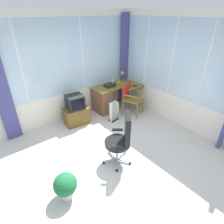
# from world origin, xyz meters

# --- Properties ---
(ground) EXTENTS (5.68, 5.30, 0.06)m
(ground) POSITION_xyz_m (0.00, 0.00, -0.03)
(ground) COLOR beige
(north_window_panel) EXTENTS (4.68, 0.07, 2.78)m
(north_window_panel) POSITION_xyz_m (0.00, 2.18, 1.39)
(north_window_panel) COLOR white
(north_window_panel) RESTS_ON ground
(east_window_panel) EXTENTS (0.07, 4.30, 2.78)m
(east_window_panel) POSITION_xyz_m (2.37, -0.00, 1.39)
(east_window_panel) COLOR white
(east_window_panel) RESTS_ON ground
(curtain_north_left) EXTENTS (0.32, 0.10, 2.68)m
(curtain_north_left) POSITION_xyz_m (-1.29, 2.10, 1.34)
(curtain_north_left) COLOR #464789
(curtain_north_left) RESTS_ON ground
(curtain_corner) EXTENTS (0.32, 0.09, 2.68)m
(curtain_corner) POSITION_xyz_m (2.24, 2.05, 1.34)
(curtain_corner) COLOR #464789
(curtain_corner) RESTS_ON ground
(desk) EXTENTS (1.40, 0.90, 0.74)m
(desk) POSITION_xyz_m (1.23, 1.81, 0.40)
(desk) COLOR olive
(desk) RESTS_ON ground
(desk_lamp) EXTENTS (0.24, 0.21, 0.36)m
(desk_lamp) POSITION_xyz_m (1.97, 1.87, 0.97)
(desk_lamp) COLOR yellow
(desk_lamp) RESTS_ON desk
(tv_remote) EXTENTS (0.12, 0.15, 0.02)m
(tv_remote) POSITION_xyz_m (2.04, 1.36, 0.75)
(tv_remote) COLOR black
(tv_remote) RESTS_ON desk
(spray_bottle) EXTENTS (0.06, 0.06, 0.22)m
(spray_bottle) POSITION_xyz_m (1.55, 1.80, 0.85)
(spray_bottle) COLOR #35ACDB
(spray_bottle) RESTS_ON desk
(paper_tray) EXTENTS (0.31, 0.25, 0.09)m
(paper_tray) POSITION_xyz_m (1.44, 1.81, 0.79)
(paper_tray) COLOR #2A2727
(paper_tray) RESTS_ON desk
(wooden_armchair) EXTENTS (0.62, 0.63, 0.94)m
(wooden_armchair) POSITION_xyz_m (1.72, 1.25, 0.60)
(wooden_armchair) COLOR olive
(wooden_armchair) RESTS_ON ground
(office_chair) EXTENTS (0.60, 0.61, 1.10)m
(office_chair) POSITION_xyz_m (0.19, -0.14, 0.60)
(office_chair) COLOR #B7B7BF
(office_chair) RESTS_ON ground
(tv_on_stand) EXTENTS (0.69, 0.51, 0.82)m
(tv_on_stand) POSITION_xyz_m (0.22, 1.72, 0.37)
(tv_on_stand) COLOR brown
(tv_on_stand) RESTS_ON ground
(space_heater) EXTENTS (0.32, 0.21, 0.56)m
(space_heater) POSITION_xyz_m (1.12, 1.22, 0.28)
(space_heater) COLOR silver
(space_heater) RESTS_ON ground
(potted_plant) EXTENTS (0.38, 0.38, 0.49)m
(potted_plant) POSITION_xyz_m (-1.07, -0.20, 0.27)
(potted_plant) COLOR silver
(potted_plant) RESTS_ON ground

